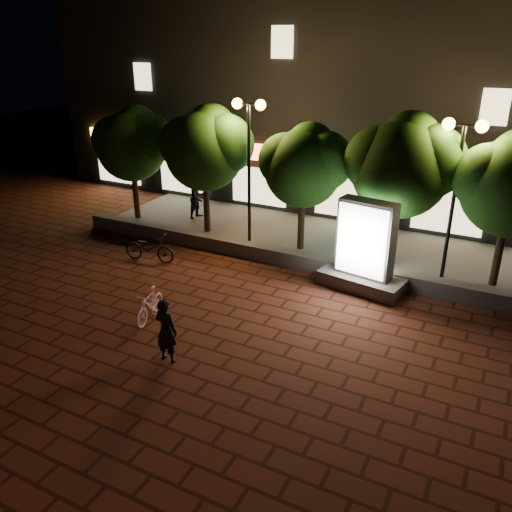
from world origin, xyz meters
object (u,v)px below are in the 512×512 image
Objects in this scene: street_lamp_left at (249,135)px; street_lamp_right at (460,159)px; scooter_parked at (149,248)px; pedestrian at (198,198)px; tree_right at (404,163)px; tree_far_left at (133,142)px; rider at (166,330)px; ad_kiosk at (365,253)px; scooter_pink at (150,305)px; tree_mid at (305,163)px; tree_left at (206,146)px.

street_lamp_left is 7.00m from street_lamp_right.
pedestrian is (-0.94, 4.53, 0.46)m from scooter_parked.
tree_right is 8.88m from scooter_parked.
street_lamp_left reaches higher than tree_right.
scooter_parked is at bearing -46.65° from tree_far_left.
rider is at bearing -113.65° from tree_right.
pedestrian is (-8.08, 3.12, -0.18)m from ad_kiosk.
rider is 10.44m from pedestrian.
street_lamp_right is 3.00× the size of rider.
ad_kiosk is (10.33, -1.97, -2.16)m from tree_far_left.
street_lamp_right is 3.37× the size of scooter_pink.
tree_right is at bearing 76.38° from ad_kiosk.
ad_kiosk is 6.56m from scooter_pink.
tree_mid is at bearing 63.94° from scooter_pink.
scooter_pink is 8.49m from pedestrian.
ad_kiosk is 1.62× the size of pedestrian.
tree_left is 0.98× the size of street_lamp_right.
street_lamp_left reaches higher than rider.
scooter_pink is at bearing -136.80° from street_lamp_right.
pedestrian is (-1.26, 1.15, -2.50)m from tree_left.
street_lamp_right is at bearing -1.68° from tree_left.
street_lamp_left is 8.55m from rider.
tree_mid is 0.89× the size of tree_right.
pedestrian is (-5.25, 1.15, -2.27)m from tree_mid.
pedestrian is at bearing 103.25° from scooter_pink.
rider is at bearing -91.34° from tree_mid.
rider is at bearing -51.80° from scooter_pink.
tree_far_left is 2.51× the size of scooter_parked.
ad_kiosk reaches higher than rider.
tree_right is 3.05× the size of rider.
tree_far_left is at bearing -42.78° from rider.
street_lamp_left is 4.66m from pedestrian.
pedestrian is (2.24, 1.15, -2.34)m from tree_far_left.
tree_left is at bearing -59.77° from rider.
scooter_parked is (-9.26, -3.11, -3.41)m from street_lamp_right.
street_lamp_left is at bearing 180.00° from street_lamp_right.
tree_far_left is at bearing 178.79° from street_lamp_right.
street_lamp_right reaches higher than scooter_parked.
tree_mid is (7.50, -0.00, -0.08)m from tree_far_left.
street_lamp_left reaches higher than street_lamp_right.
tree_right is (7.30, 0.00, 0.12)m from tree_left.
ad_kiosk is at bearing -88.73° from scooter_parked.
tree_left is 4.00m from tree_mid.
tree_far_left is at bearing 177.24° from street_lamp_left.
street_lamp_left reaches higher than pedestrian.
tree_left is (3.50, 0.00, 0.15)m from tree_far_left.
scooter_pink is 0.89× the size of rider.
rider is (-3.49, -7.97, -2.73)m from tree_right.
tree_left is 8.96m from street_lamp_right.
pedestrian is at bearing 172.12° from street_lamp_right.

